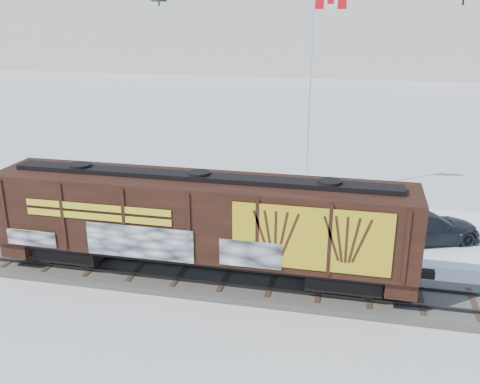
% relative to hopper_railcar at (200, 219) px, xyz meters
% --- Properties ---
extents(ground, '(500.00, 500.00, 0.00)m').
position_rel_hopper_railcar_xyz_m(ground, '(1.09, 0.01, -2.88)').
color(ground, white).
rests_on(ground, ground).
extents(rail_track, '(50.00, 3.40, 0.43)m').
position_rel_hopper_railcar_xyz_m(rail_track, '(1.09, 0.01, -2.74)').
color(rail_track, '#59544C').
rests_on(rail_track, ground).
extents(parking_strip, '(40.00, 8.00, 0.03)m').
position_rel_hopper_railcar_xyz_m(parking_strip, '(1.09, 7.51, -2.87)').
color(parking_strip, white).
rests_on(parking_strip, ground).
extents(hopper_railcar, '(17.59, 3.06, 4.40)m').
position_rel_hopper_railcar_xyz_m(hopper_railcar, '(0.00, 0.00, 0.00)').
color(hopper_railcar, black).
rests_on(hopper_railcar, rail_track).
extents(flagpole, '(2.30, 0.90, 12.44)m').
position_rel_hopper_railcar_xyz_m(flagpole, '(3.31, 12.05, 1.78)').
color(flagpole, silver).
rests_on(flagpole, ground).
extents(car_silver, '(5.08, 2.71, 1.64)m').
position_rel_hopper_railcar_xyz_m(car_silver, '(-6.94, 5.55, -2.03)').
color(car_silver, silver).
rests_on(car_silver, parking_strip).
extents(car_white, '(4.19, 2.00, 1.33)m').
position_rel_hopper_railcar_xyz_m(car_white, '(5.12, 8.08, -2.19)').
color(car_white, silver).
rests_on(car_white, parking_strip).
extents(car_dark, '(5.88, 4.09, 1.58)m').
position_rel_hopper_railcar_xyz_m(car_dark, '(9.87, 6.48, -2.06)').
color(car_dark, '#212429').
rests_on(car_dark, parking_strip).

